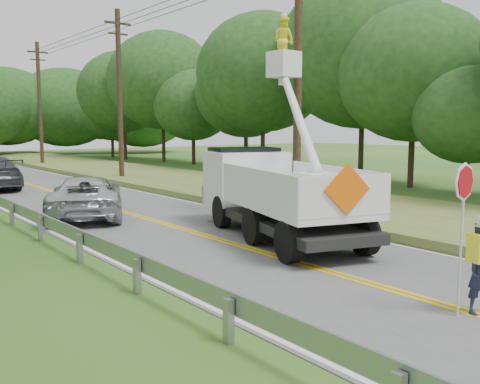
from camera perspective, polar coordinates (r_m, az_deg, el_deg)
ground at (r=10.52m, az=20.90°, el=-11.38°), size 140.00×140.00×0.00m
road at (r=21.19m, az=-13.39°, el=-1.88°), size 7.20×96.00×0.03m
utility_poles at (r=26.04m, az=-6.31°, el=11.51°), size 1.60×43.30×10.00m
tall_grass_verge at (r=24.92m, az=1.61°, el=-0.04°), size 7.00×96.00×0.30m
treeline_right at (r=38.75m, az=1.43°, el=12.16°), size 12.17×52.18×12.25m
bucket_truck at (r=16.41m, az=2.95°, el=1.36°), size 5.33×7.67×7.08m
suv_silver at (r=19.63m, az=-16.40°, el=-0.49°), size 4.39×5.83×1.47m
yard_sign at (r=17.86m, az=14.81°, el=-1.71°), size 0.55×0.18×0.81m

